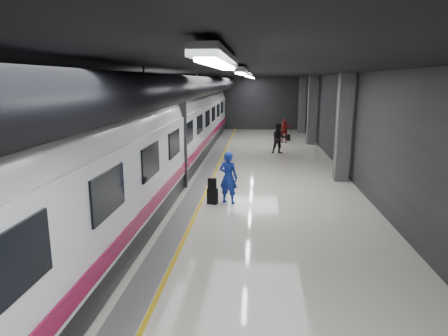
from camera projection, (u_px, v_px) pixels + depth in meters
name	position (u px, v px, depth m)	size (l,w,h in m)	color
ground	(231.00, 190.00, 15.54)	(40.00, 40.00, 0.00)	silver
platform_hall	(226.00, 97.00, 15.74)	(10.02, 40.02, 4.51)	black
train	(147.00, 137.00, 15.36)	(3.05, 38.00, 4.05)	black
traveler_main	(228.00, 178.00, 13.78)	(0.67, 0.44, 1.83)	blue
suitcase_main	(213.00, 196.00, 13.81)	(0.34, 0.21, 0.55)	black
shoulder_bag	(212.00, 184.00, 13.68)	(0.28, 0.15, 0.37)	black
traveler_far_a	(279.00, 139.00, 23.21)	(0.85, 0.67, 1.76)	black
traveler_far_b	(284.00, 131.00, 27.26)	(0.97, 0.40, 1.65)	maroon
suitcase_far	(288.00, 138.00, 28.30)	(0.30, 0.19, 0.44)	black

